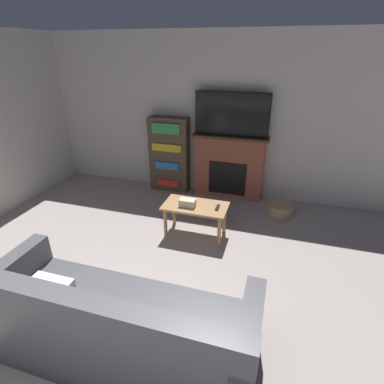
{
  "coord_description": "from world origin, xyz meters",
  "views": [
    {
      "loc": [
        1.19,
        -0.73,
        2.42
      ],
      "look_at": [
        0.17,
        2.65,
        0.72
      ],
      "focal_mm": 28.0,
      "sensor_mm": 36.0,
      "label": 1
    }
  ],
  "objects_px": {
    "couch": "(115,327)",
    "storage_basket": "(280,209)",
    "fireplace": "(229,166)",
    "coffee_table": "(195,210)",
    "tv": "(232,114)",
    "bookshelf": "(169,154)"
  },
  "relations": [
    {
      "from": "couch",
      "to": "coffee_table",
      "type": "xyz_separation_m",
      "value": [
        0.12,
        1.99,
        0.08
      ]
    },
    {
      "from": "storage_basket",
      "to": "bookshelf",
      "type": "bearing_deg",
      "value": 168.27
    },
    {
      "from": "tv",
      "to": "couch",
      "type": "height_order",
      "value": "tv"
    },
    {
      "from": "coffee_table",
      "to": "bookshelf",
      "type": "height_order",
      "value": "bookshelf"
    },
    {
      "from": "coffee_table",
      "to": "storage_basket",
      "type": "distance_m",
      "value": 1.51
    },
    {
      "from": "coffee_table",
      "to": "storage_basket",
      "type": "xyz_separation_m",
      "value": [
        1.15,
        0.94,
        -0.3
      ]
    },
    {
      "from": "fireplace",
      "to": "couch",
      "type": "height_order",
      "value": "fireplace"
    },
    {
      "from": "tv",
      "to": "fireplace",
      "type": "bearing_deg",
      "value": 90.0
    },
    {
      "from": "bookshelf",
      "to": "storage_basket",
      "type": "height_order",
      "value": "bookshelf"
    },
    {
      "from": "bookshelf",
      "to": "fireplace",
      "type": "bearing_deg",
      "value": 1.14
    },
    {
      "from": "tv",
      "to": "couch",
      "type": "xyz_separation_m",
      "value": [
        -0.33,
        -3.35,
        -1.15
      ]
    },
    {
      "from": "tv",
      "to": "storage_basket",
      "type": "bearing_deg",
      "value": -24.27
    },
    {
      "from": "tv",
      "to": "couch",
      "type": "relative_size",
      "value": 0.52
    },
    {
      "from": "fireplace",
      "to": "couch",
      "type": "relative_size",
      "value": 0.55
    },
    {
      "from": "couch",
      "to": "storage_basket",
      "type": "relative_size",
      "value": 5.66
    },
    {
      "from": "bookshelf",
      "to": "tv",
      "type": "bearing_deg",
      "value": 0.1
    },
    {
      "from": "coffee_table",
      "to": "tv",
      "type": "bearing_deg",
      "value": 81.44
    },
    {
      "from": "tv",
      "to": "coffee_table",
      "type": "bearing_deg",
      "value": -98.56
    },
    {
      "from": "storage_basket",
      "to": "fireplace",
      "type": "bearing_deg",
      "value": 154.73
    },
    {
      "from": "couch",
      "to": "bookshelf",
      "type": "relative_size",
      "value": 1.73
    },
    {
      "from": "couch",
      "to": "bookshelf",
      "type": "bearing_deg",
      "value": 102.88
    },
    {
      "from": "fireplace",
      "to": "couch",
      "type": "distance_m",
      "value": 3.4
    }
  ]
}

